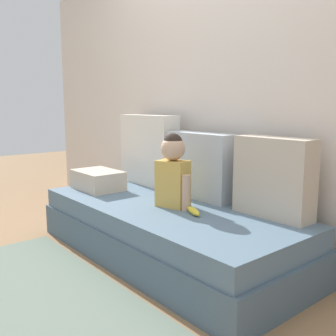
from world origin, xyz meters
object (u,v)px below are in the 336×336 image
banana (193,211)px  folded_blanket (98,180)px  throw_pillow_center (201,166)px  throw_pillow_right (274,177)px  toddler (173,170)px  throw_pillow_left (149,150)px  couch (165,231)px

banana → folded_blanket: size_ratio=0.42×
throw_pillow_center → folded_blanket: (-0.70, -0.43, -0.16)m
throw_pillow_right → toddler: 0.63m
throw_pillow_left → toddler: 0.74m
throw_pillow_center → throw_pillow_right: 0.61m
throw_pillow_left → banana: size_ratio=3.50×
couch → folded_blanket: folded_blanket is taller
throw_pillow_right → throw_pillow_center: bearing=180.0°
throw_pillow_left → folded_blanket: size_ratio=1.49×
throw_pillow_right → folded_blanket: bearing=-161.9°
throw_pillow_center → couch: bearing=-90.0°
toddler → banana: 0.31m
throw_pillow_left → toddler: throw_pillow_left is taller
couch → throw_pillow_left: throw_pillow_left is taller
throw_pillow_left → folded_blanket: 0.49m
toddler → banana: toddler is taller
throw_pillow_center → banana: 0.48m
throw_pillow_left → toddler: bearing=-24.6°
throw_pillow_left → throw_pillow_center: bearing=0.0°
throw_pillow_left → banana: (0.89, -0.33, -0.27)m
throw_pillow_left → throw_pillow_right: bearing=0.0°
couch → throw_pillow_left: (-0.61, 0.32, 0.47)m
toddler → folded_blanket: bearing=-170.9°
throw_pillow_left → throw_pillow_right: size_ratio=1.24×
folded_blanket → throw_pillow_center: bearing=31.4°
throw_pillow_left → toddler: (0.67, -0.31, -0.05)m
toddler → throw_pillow_center: bearing=100.9°
toddler → couch: bearing=-164.3°
throw_pillow_center → folded_blanket: throw_pillow_center is taller
couch → throw_pillow_center: size_ratio=3.55×
throw_pillow_left → folded_blanket: (-0.09, -0.43, -0.21)m
banana → folded_blanket: bearing=-174.4°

